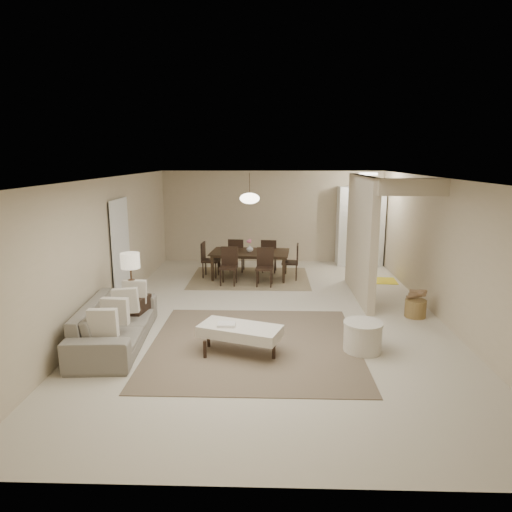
{
  "coord_description": "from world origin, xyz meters",
  "views": [
    {
      "loc": [
        -0.06,
        -8.0,
        2.85
      ],
      "look_at": [
        -0.32,
        0.31,
        1.05
      ],
      "focal_mm": 32.0,
      "sensor_mm": 36.0,
      "label": 1
    }
  ],
  "objects_px": {
    "ottoman_bench": "(240,331)",
    "wicker_basket": "(415,308)",
    "sofa": "(115,323)",
    "round_pouf": "(363,337)",
    "dining_table": "(250,265)",
    "side_table": "(133,311)",
    "pantry_cabinet": "(360,226)"
  },
  "relations": [
    {
      "from": "ottoman_bench",
      "to": "wicker_basket",
      "type": "relative_size",
      "value": 3.47
    },
    {
      "from": "sofa",
      "to": "round_pouf",
      "type": "relative_size",
      "value": 3.92
    },
    {
      "from": "ottoman_bench",
      "to": "wicker_basket",
      "type": "bearing_deg",
      "value": 47.81
    },
    {
      "from": "dining_table",
      "to": "round_pouf",
      "type": "bearing_deg",
      "value": -61.3
    },
    {
      "from": "sofa",
      "to": "side_table",
      "type": "bearing_deg",
      "value": -7.95
    },
    {
      "from": "sofa",
      "to": "dining_table",
      "type": "relative_size",
      "value": 1.24
    },
    {
      "from": "wicker_basket",
      "to": "dining_table",
      "type": "relative_size",
      "value": 0.2
    },
    {
      "from": "side_table",
      "to": "round_pouf",
      "type": "bearing_deg",
      "value": -14.02
    },
    {
      "from": "ottoman_bench",
      "to": "pantry_cabinet",
      "type": "bearing_deg",
      "value": 83.32
    },
    {
      "from": "ottoman_bench",
      "to": "round_pouf",
      "type": "height_order",
      "value": "round_pouf"
    },
    {
      "from": "side_table",
      "to": "wicker_basket",
      "type": "distance_m",
      "value": 5.04
    },
    {
      "from": "sofa",
      "to": "wicker_basket",
      "type": "xyz_separation_m",
      "value": [
        5.05,
        1.38,
        -0.17
      ]
    },
    {
      "from": "pantry_cabinet",
      "to": "dining_table",
      "type": "height_order",
      "value": "pantry_cabinet"
    },
    {
      "from": "sofa",
      "to": "ottoman_bench",
      "type": "bearing_deg",
      "value": -102.9
    },
    {
      "from": "round_pouf",
      "to": "wicker_basket",
      "type": "xyz_separation_m",
      "value": [
        1.27,
        1.55,
        -0.07
      ]
    },
    {
      "from": "sofa",
      "to": "wicker_basket",
      "type": "height_order",
      "value": "sofa"
    },
    {
      "from": "pantry_cabinet",
      "to": "round_pouf",
      "type": "height_order",
      "value": "pantry_cabinet"
    },
    {
      "from": "round_pouf",
      "to": "dining_table",
      "type": "bearing_deg",
      "value": 114.19
    },
    {
      "from": "pantry_cabinet",
      "to": "ottoman_bench",
      "type": "bearing_deg",
      "value": -115.97
    },
    {
      "from": "wicker_basket",
      "to": "dining_table",
      "type": "bearing_deg",
      "value": 140.17
    },
    {
      "from": "ottoman_bench",
      "to": "side_table",
      "type": "distance_m",
      "value": 2.19
    },
    {
      "from": "wicker_basket",
      "to": "sofa",
      "type": "bearing_deg",
      "value": -164.72
    },
    {
      "from": "dining_table",
      "to": "ottoman_bench",
      "type": "bearing_deg",
      "value": -84.89
    },
    {
      "from": "pantry_cabinet",
      "to": "round_pouf",
      "type": "xyz_separation_m",
      "value": [
        -1.01,
        -5.7,
        -0.82
      ]
    },
    {
      "from": "side_table",
      "to": "dining_table",
      "type": "xyz_separation_m",
      "value": [
        1.87,
        3.23,
        0.06
      ]
    },
    {
      "from": "sofa",
      "to": "round_pouf",
      "type": "xyz_separation_m",
      "value": [
        3.79,
        -0.17,
        -0.11
      ]
    },
    {
      "from": "side_table",
      "to": "round_pouf",
      "type": "distance_m",
      "value": 3.85
    },
    {
      "from": "ottoman_bench",
      "to": "dining_table",
      "type": "relative_size",
      "value": 0.71
    },
    {
      "from": "round_pouf",
      "to": "dining_table",
      "type": "relative_size",
      "value": 0.32
    },
    {
      "from": "dining_table",
      "to": "pantry_cabinet",
      "type": "bearing_deg",
      "value": 32.51
    },
    {
      "from": "sofa",
      "to": "side_table",
      "type": "distance_m",
      "value": 0.77
    },
    {
      "from": "sofa",
      "to": "round_pouf",
      "type": "distance_m",
      "value": 3.79
    }
  ]
}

